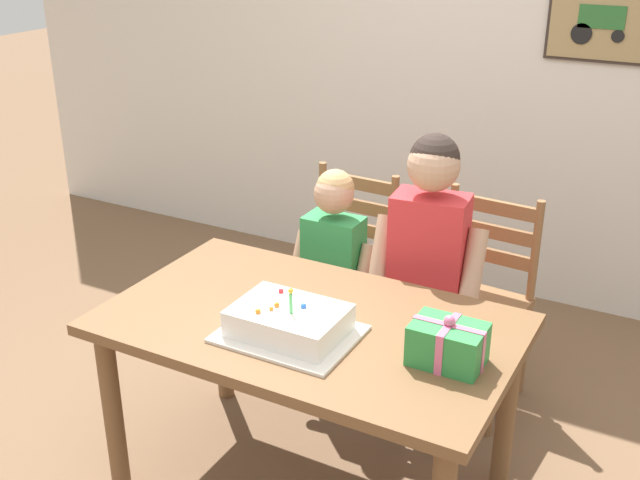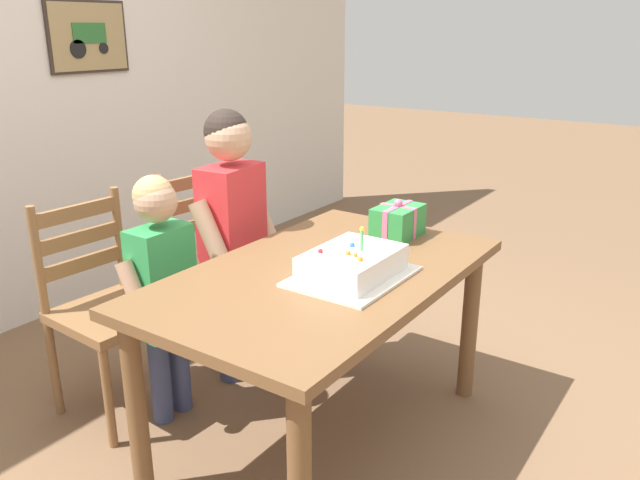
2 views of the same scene
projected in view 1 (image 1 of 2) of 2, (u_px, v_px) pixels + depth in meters
name	position (u px, v px, depth m)	size (l,w,h in m)	color
back_wall	(495.00, 57.00, 4.03)	(6.40, 0.11, 2.60)	silver
dining_table	(310.00, 344.00, 2.69)	(1.41, 0.85, 0.72)	brown
birthday_cake	(289.00, 323.00, 2.53)	(0.44, 0.34, 0.19)	white
gift_box_red_large	(448.00, 344.00, 2.38)	(0.23, 0.16, 0.17)	#2D8E42
chair_left	(341.00, 270.00, 3.60)	(0.44, 0.44, 0.92)	brown
chair_right	(475.00, 301.00, 3.32)	(0.45, 0.45, 0.92)	brown
child_older	(428.00, 255.00, 3.05)	(0.47, 0.28, 1.25)	#38426B
child_younger	(333.00, 262.00, 3.29)	(0.37, 0.21, 1.04)	#38426B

